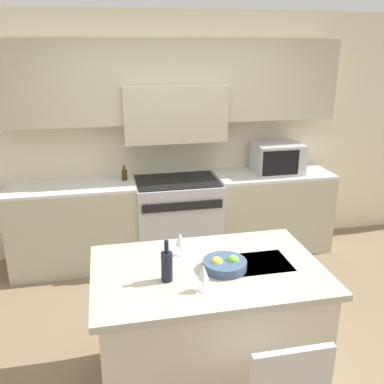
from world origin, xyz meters
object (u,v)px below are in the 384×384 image
Objects in this scene: wine_bottle at (167,265)px; fruit_bowl at (225,264)px; range_stove at (177,219)px; wine_glass_near at (203,273)px; oil_bottle_on_counter at (124,174)px; microwave at (277,158)px; wine_glass_far at (180,240)px.

fruit_bowl is at bearing 8.65° from wine_bottle.
wine_bottle is at bearing -101.66° from range_stove.
wine_glass_near is 1.06× the size of oil_bottle_on_counter.
microwave reaches higher than wine_glass_near.
range_stove is 0.79m from oil_bottle_on_counter.
wine_glass_far is (-1.45, -1.76, -0.07)m from microwave.
range_stove is at bearing -8.94° from oil_bottle_on_counter.
microwave is at bearing -2.31° from oil_bottle_on_counter.
fruit_bowl is at bearing -46.29° from wine_glass_far.
fruit_bowl is (0.40, 0.06, -0.07)m from wine_bottle.
wine_glass_near is 1.00× the size of wine_glass_far.
wine_glass_near is 0.31m from fruit_bowl.
wine_glass_near is at bearing -95.89° from range_stove.
microwave is 1.95× the size of wine_bottle.
microwave reaches higher than range_stove.
wine_glass_near is at bearing -83.84° from wine_glass_far.
wine_bottle reaches higher than wine_glass_far.
wine_glass_near and wine_glass_far have the same top height.
microwave is at bearing 0.91° from range_stove.
range_stove is 1.34m from microwave.
oil_bottle_on_counter reaches higher than wine_glass_near.
wine_bottle reaches higher than wine_glass_near.
microwave is 3.27× the size of oil_bottle_on_counter.
wine_glass_near is (-1.40, -2.24, -0.07)m from microwave.
wine_bottle reaches higher than fruit_bowl.
range_stove is 2.18m from wine_bottle.
microwave is 2.65m from wine_glass_near.
range_stove is 3.37× the size of wine_bottle.
wine_glass_far is (-0.28, -1.74, 0.58)m from range_stove.
wine_glass_near is at bearing -39.00° from wine_bottle.
oil_bottle_on_counter is (-0.28, 1.83, -0.04)m from wine_glass_far.
wine_glass_far is at bearing 133.71° from fruit_bowl.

